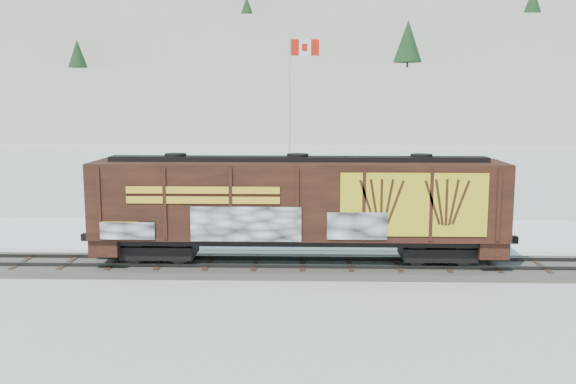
{
  "coord_description": "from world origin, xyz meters",
  "views": [
    {
      "loc": [
        4.15,
        -26.49,
        7.22
      ],
      "look_at": [
        3.3,
        3.0,
        2.92
      ],
      "focal_mm": 40.0,
      "sensor_mm": 36.0,
      "label": 1
    }
  ],
  "objects_px": {
    "hopper_railcar": "(298,203)",
    "car_dark": "(435,220)",
    "flagpole": "(291,149)",
    "car_silver": "(128,216)",
    "car_white": "(207,221)"
  },
  "relations": [
    {
      "from": "car_dark",
      "to": "car_silver",
      "type": "bearing_deg",
      "value": 96.78
    },
    {
      "from": "flagpole",
      "to": "car_silver",
      "type": "relative_size",
      "value": 2.61
    },
    {
      "from": "hopper_railcar",
      "to": "car_silver",
      "type": "distance_m",
      "value": 12.99
    },
    {
      "from": "flagpole",
      "to": "car_dark",
      "type": "distance_m",
      "value": 10.84
    },
    {
      "from": "car_dark",
      "to": "car_white",
      "type": "bearing_deg",
      "value": 103.31
    },
    {
      "from": "car_silver",
      "to": "car_dark",
      "type": "distance_m",
      "value": 16.91
    },
    {
      "from": "flagpole",
      "to": "car_dark",
      "type": "bearing_deg",
      "value": -40.44
    },
    {
      "from": "car_white",
      "to": "car_dark",
      "type": "height_order",
      "value": "car_white"
    },
    {
      "from": "flagpole",
      "to": "car_silver",
      "type": "bearing_deg",
      "value": -147.64
    },
    {
      "from": "hopper_railcar",
      "to": "car_dark",
      "type": "bearing_deg",
      "value": 45.79
    },
    {
      "from": "flagpole",
      "to": "car_white",
      "type": "xyz_separation_m",
      "value": [
        -4.26,
        -7.37,
        -3.25
      ]
    },
    {
      "from": "flagpole",
      "to": "car_silver",
      "type": "height_order",
      "value": "flagpole"
    },
    {
      "from": "hopper_railcar",
      "to": "car_dark",
      "type": "height_order",
      "value": "hopper_railcar"
    },
    {
      "from": "hopper_railcar",
      "to": "flagpole",
      "type": "height_order",
      "value": "flagpole"
    },
    {
      "from": "hopper_railcar",
      "to": "car_dark",
      "type": "xyz_separation_m",
      "value": [
        7.25,
        7.45,
        -2.1
      ]
    }
  ]
}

